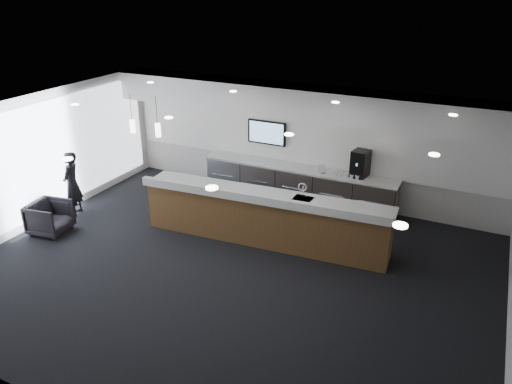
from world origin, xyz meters
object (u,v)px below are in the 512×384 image
at_px(service_counter, 265,217).
at_px(armchair, 50,218).
at_px(lounge_guest, 72,184).
at_px(coffee_machine, 360,164).

bearing_deg(service_counter, armchair, -162.69).
distance_m(service_counter, lounge_guest, 4.79).
height_order(coffee_machine, lounge_guest, coffee_machine).
relative_size(coffee_machine, lounge_guest, 0.40).
distance_m(coffee_machine, lounge_guest, 6.90).
bearing_deg(service_counter, coffee_machine, 54.21).
xyz_separation_m(service_counter, lounge_guest, (-4.71, -0.81, 0.22)).
bearing_deg(service_counter, lounge_guest, -174.37).
relative_size(service_counter, lounge_guest, 3.46).
distance_m(service_counter, armchair, 4.85).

